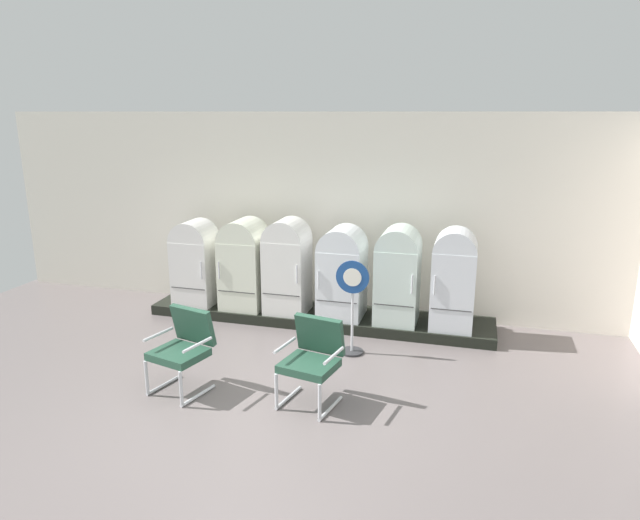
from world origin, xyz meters
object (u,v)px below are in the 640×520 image
object	(u,v)px
refrigerator_1	(244,261)
refrigerator_3	(342,270)
refrigerator_5	(454,276)
refrigerator_2	(287,263)
refrigerator_4	(398,272)
sign_stand	(352,310)
armchair_left	(184,345)
armchair_right	(313,356)
refrigerator_0	(195,260)

from	to	relation	value
refrigerator_1	refrigerator_3	xyz separation A→B (m)	(1.60, 0.01, -0.02)
refrigerator_5	refrigerator_1	bearing A→B (deg)	179.26
refrigerator_2	refrigerator_4	xyz separation A→B (m)	(1.72, 0.03, -0.02)
refrigerator_3	sign_stand	xyz separation A→B (m)	(0.38, -0.98, -0.26)
armchair_left	sign_stand	world-z (taller)	sign_stand
refrigerator_3	sign_stand	bearing A→B (deg)	-69.09
refrigerator_5	refrigerator_2	bearing A→B (deg)	179.78
armchair_right	refrigerator_5	bearing A→B (deg)	58.81
refrigerator_3	armchair_right	size ratio (longest dim) A/B	1.42
refrigerator_5	sign_stand	world-z (taller)	refrigerator_5
refrigerator_4	armchair_left	bearing A→B (deg)	-130.79
refrigerator_0	refrigerator_1	distance (m)	0.84
armchair_right	refrigerator_3	bearing A→B (deg)	95.53
refrigerator_3	armchair_right	xyz separation A→B (m)	(0.23, -2.40, -0.33)
refrigerator_3	refrigerator_5	distance (m)	1.66
refrigerator_1	armchair_right	xyz separation A→B (m)	(1.83, -2.39, -0.35)
sign_stand	refrigerator_0	bearing A→B (deg)	161.72
refrigerator_1	refrigerator_5	bearing A→B (deg)	-0.74
refrigerator_3	sign_stand	world-z (taller)	refrigerator_3
armchair_right	armchair_left	bearing A→B (deg)	-175.73
refrigerator_3	refrigerator_4	bearing A→B (deg)	-0.34
refrigerator_1	refrigerator_3	distance (m)	1.60
armchair_left	refrigerator_3	bearing A→B (deg)	62.35
refrigerator_1	refrigerator_0	bearing A→B (deg)	-176.64
refrigerator_0	armchair_right	distance (m)	3.57
refrigerator_1	refrigerator_4	size ratio (longest dim) A/B	0.99
refrigerator_1	refrigerator_2	xyz separation A→B (m)	(0.73, -0.03, 0.03)
refrigerator_2	armchair_left	distance (m)	2.54
refrigerator_5	armchair_right	world-z (taller)	refrigerator_5
refrigerator_2	armchair_left	xyz separation A→B (m)	(-0.45, -2.48, -0.38)
refrigerator_4	refrigerator_5	distance (m)	0.81
refrigerator_1	refrigerator_3	size ratio (longest dim) A/B	1.03
refrigerator_0	armchair_left	bearing A→B (deg)	-65.54
refrigerator_2	refrigerator_3	xyz separation A→B (m)	(0.87, 0.04, -0.05)
armchair_left	refrigerator_5	bearing A→B (deg)	39.68
refrigerator_0	armchair_left	xyz separation A→B (m)	(1.12, -2.46, -0.32)
refrigerator_5	armchair_left	size ratio (longest dim) A/B	1.49
refrigerator_4	sign_stand	size ratio (longest dim) A/B	1.10
armchair_left	sign_stand	distance (m)	2.28
refrigerator_5	refrigerator_3	bearing A→B (deg)	178.31
armchair_left	refrigerator_1	bearing A→B (deg)	96.44
refrigerator_1	refrigerator_2	bearing A→B (deg)	-2.53
refrigerator_4	armchair_right	bearing A→B (deg)	-104.42
refrigerator_2	refrigerator_5	world-z (taller)	refrigerator_2
refrigerator_3	refrigerator_5	xyz separation A→B (m)	(1.65, -0.05, 0.04)
refrigerator_4	armchair_left	size ratio (longest dim) A/B	1.47
refrigerator_3	refrigerator_2	bearing A→B (deg)	-177.42
refrigerator_0	sign_stand	world-z (taller)	refrigerator_0
refrigerator_1	sign_stand	world-z (taller)	refrigerator_1
refrigerator_3	armchair_left	xyz separation A→B (m)	(-1.32, -2.51, -0.33)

